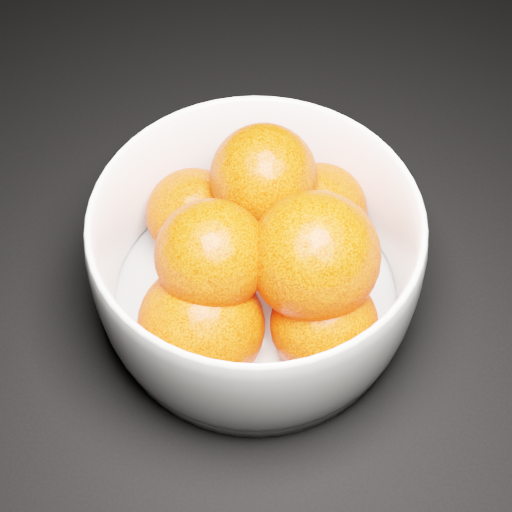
# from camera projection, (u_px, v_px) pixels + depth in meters

# --- Properties ---
(bowl) EXTENTS (0.22, 0.22, 0.11)m
(bowl) POSITION_uv_depth(u_px,v_px,m) (256.00, 261.00, 0.48)
(bowl) COLOR white
(bowl) RESTS_ON ground
(orange_pile) EXTENTS (0.17, 0.18, 0.12)m
(orange_pile) POSITION_uv_depth(u_px,v_px,m) (260.00, 256.00, 0.47)
(orange_pile) COLOR red
(orange_pile) RESTS_ON bowl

